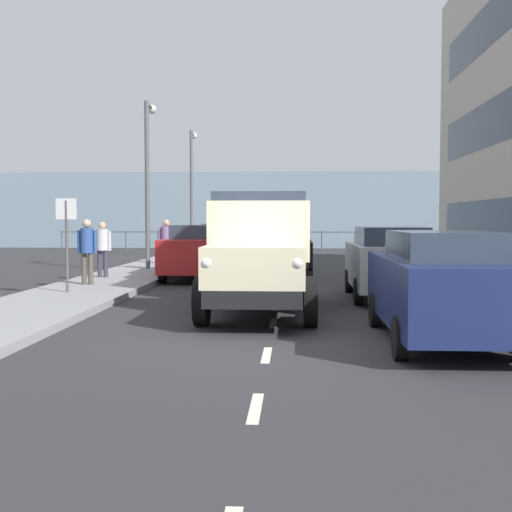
# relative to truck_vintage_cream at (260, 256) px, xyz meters

# --- Properties ---
(ground_plane) EXTENTS (80.00, 80.00, 0.00)m
(ground_plane) POSITION_rel_truck_vintage_cream_xyz_m (-0.30, -8.36, -1.18)
(ground_plane) COLOR #2D2D30
(sidewalk_left) EXTENTS (2.63, 39.33, 0.15)m
(sidewalk_left) POSITION_rel_truck_vintage_cream_xyz_m (-5.22, -8.36, -1.10)
(sidewalk_left) COLOR gray
(sidewalk_left) RESTS_ON ground_plane
(sidewalk_right) EXTENTS (2.63, 39.33, 0.15)m
(sidewalk_right) POSITION_rel_truck_vintage_cream_xyz_m (4.62, -8.36, -1.10)
(sidewalk_right) COLOR gray
(sidewalk_right) RESTS_ON ground_plane
(road_centreline_markings) EXTENTS (0.12, 34.98, 0.01)m
(road_centreline_markings) POSITION_rel_truck_vintage_cream_xyz_m (-0.30, -7.72, -1.17)
(road_centreline_markings) COLOR silver
(road_centreline_markings) RESTS_ON ground_plane
(sea_horizon) EXTENTS (80.00, 0.80, 5.00)m
(sea_horizon) POSITION_rel_truck_vintage_cream_xyz_m (-0.30, -31.03, 1.32)
(sea_horizon) COLOR gray
(sea_horizon) RESTS_ON ground_plane
(seawall_railing) EXTENTS (28.08, 0.08, 1.20)m
(seawall_railing) POSITION_rel_truck_vintage_cream_xyz_m (-0.30, -27.43, -0.26)
(seawall_railing) COLOR #4C5156
(seawall_railing) RESTS_ON ground_plane
(truck_vintage_cream) EXTENTS (2.17, 5.64, 2.43)m
(truck_vintage_cream) POSITION_rel_truck_vintage_cream_xyz_m (0.00, 0.00, 0.00)
(truck_vintage_cream) COLOR black
(truck_vintage_cream) RESTS_ON ground_plane
(car_navy_kerbside_near) EXTENTS (1.85, 4.52, 1.72)m
(car_navy_kerbside_near) POSITION_rel_truck_vintage_cream_xyz_m (-2.95, 2.65, -0.28)
(car_navy_kerbside_near) COLOR navy
(car_navy_kerbside_near) RESTS_ON ground_plane
(car_silver_kerbside_1) EXTENTS (1.90, 4.11, 1.72)m
(car_silver_kerbside_1) POSITION_rel_truck_vintage_cream_xyz_m (-2.95, -3.04, -0.28)
(car_silver_kerbside_1) COLOR #B7BABF
(car_silver_kerbside_1) RESTS_ON ground_plane
(car_red_oppositeside_0) EXTENTS (1.95, 4.43, 1.72)m
(car_red_oppositeside_0) POSITION_rel_truck_vintage_cream_xyz_m (2.36, -7.93, -0.28)
(car_red_oppositeside_0) COLOR #B21E1E
(car_red_oppositeside_0) RESTS_ON ground_plane
(car_black_oppositeside_1) EXTENTS (1.82, 4.44, 1.72)m
(car_black_oppositeside_1) POSITION_rel_truck_vintage_cream_xyz_m (2.36, -14.55, -0.28)
(car_black_oppositeside_1) COLOR black
(car_black_oppositeside_1) RESTS_ON ground_plane
(car_grey_oppositeside_2) EXTENTS (1.88, 4.31, 1.72)m
(car_grey_oppositeside_2) POSITION_rel_truck_vintage_cream_xyz_m (2.36, -20.31, -0.28)
(car_grey_oppositeside_2) COLOR slate
(car_grey_oppositeside_2) RESTS_ON ground_plane
(pedestrian_couple_a) EXTENTS (0.53, 0.34, 1.75)m
(pedestrian_couple_a) POSITION_rel_truck_vintage_cream_xyz_m (4.88, -4.54, 0.00)
(pedestrian_couple_a) COLOR #4C473D
(pedestrian_couple_a) RESTS_ON sidewalk_right
(pedestrian_strolling) EXTENTS (0.53, 0.34, 1.67)m
(pedestrian_strolling) POSITION_rel_truck_vintage_cream_xyz_m (5.13, -6.82, -0.05)
(pedestrian_strolling) COLOR #383342
(pedestrian_strolling) RESTS_ON sidewalk_right
(pedestrian_couple_b) EXTENTS (0.53, 0.34, 1.74)m
(pedestrian_couple_b) POSITION_rel_truck_vintage_cream_xyz_m (3.79, -9.98, -0.01)
(pedestrian_couple_b) COLOR black
(pedestrian_couple_b) RESTS_ON sidewalk_right
(pedestrian_near_railing) EXTENTS (0.53, 0.34, 1.65)m
(pedestrian_near_railing) POSITION_rel_truck_vintage_cream_xyz_m (4.35, -13.09, -0.06)
(pedestrian_near_railing) COLOR #4C473D
(pedestrian_near_railing) RESTS_ON sidewalk_right
(lamp_post_promenade) EXTENTS (0.32, 1.14, 5.90)m
(lamp_post_promenade) POSITION_rel_truck_vintage_cream_xyz_m (4.52, -10.48, 2.53)
(lamp_post_promenade) COLOR #59595B
(lamp_post_promenade) RESTS_ON sidewalk_right
(lamp_post_far) EXTENTS (0.32, 1.14, 6.17)m
(lamp_post_far) POSITION_rel_truck_vintage_cream_xyz_m (4.48, -20.32, 2.67)
(lamp_post_far) COLOR #59595B
(lamp_post_far) RESTS_ON sidewalk_right
(street_sign) EXTENTS (0.50, 0.07, 2.25)m
(street_sign) POSITION_rel_truck_vintage_cream_xyz_m (4.79, -2.67, 0.50)
(street_sign) COLOR #4C4C4C
(street_sign) RESTS_ON sidewalk_right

